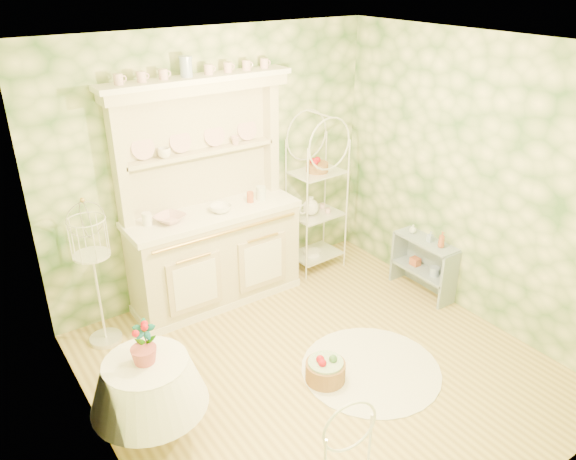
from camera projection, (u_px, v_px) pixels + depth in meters
floor at (320, 368)px, 4.92m from camera, size 3.60×3.60×0.00m
ceiling at (330, 48)px, 3.75m from camera, size 3.60×3.60×0.00m
wall_left at (91, 302)px, 3.42m from camera, size 3.60×3.60×0.00m
wall_right at (477, 183)px, 5.25m from camera, size 3.60×3.60×0.00m
wall_back at (215, 166)px, 5.67m from camera, size 3.60×3.60×0.00m
wall_front at (531, 350)px, 2.99m from camera, size 3.60×3.60×0.00m
kitchen_dresser at (212, 198)px, 5.45m from camera, size 1.87×0.61×2.29m
bakers_rack at (317, 190)px, 6.19m from camera, size 0.61×0.46×1.89m
side_shelf at (423, 268)px, 5.96m from camera, size 0.29×0.66×0.56m
round_table at (151, 403)px, 4.05m from camera, size 0.76×0.76×0.69m
birdcage_stand at (94, 269)px, 4.95m from camera, size 0.38×0.38×1.53m
floor_basket at (325, 370)px, 4.73m from camera, size 0.42×0.42×0.21m
lace_rug at (371, 369)px, 4.90m from camera, size 1.35×1.35×0.01m
bowl_floral at (170, 221)px, 5.27m from camera, size 0.36×0.36×0.07m
bowl_white at (221, 211)px, 5.49m from camera, size 0.25×0.25×0.07m
cup_left at (165, 155)px, 5.18m from camera, size 0.15×0.15×0.10m
cup_right at (235, 141)px, 5.56m from camera, size 0.11×0.11×0.08m
potted_geranium at (146, 342)px, 3.87m from camera, size 0.18×0.15×0.30m
bottle_amber at (442, 241)px, 5.64m from camera, size 0.07×0.07×0.17m
bottle_blue at (430, 238)px, 5.76m from camera, size 0.05×0.05×0.12m
bottle_glass at (413, 230)px, 5.95m from camera, size 0.09×0.09×0.10m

